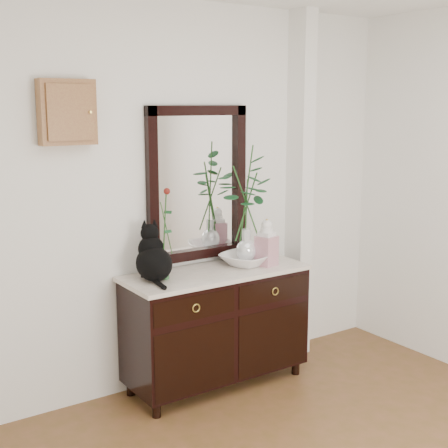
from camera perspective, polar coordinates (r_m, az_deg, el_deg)
wall_back at (r=4.44m, az=-3.61°, el=2.48°), size 3.60×0.04×2.70m
pilaster at (r=4.95m, az=6.92°, el=3.30°), size 0.12×0.20×2.70m
sideboard at (r=4.49m, az=-0.72°, el=-8.92°), size 1.33×0.52×0.82m
wall_mirror at (r=4.46m, az=-2.42°, el=3.71°), size 0.80×0.06×1.10m
key_cabinet at (r=3.99m, az=-14.16°, el=9.88°), size 0.35×0.10×0.40m
cat at (r=4.13m, az=-6.44°, el=-2.60°), size 0.31×0.36×0.38m
lotus_bowl at (r=4.52m, az=2.02°, el=-3.25°), size 0.44×0.44×0.09m
vase_branches at (r=4.44m, az=2.06°, el=1.85°), size 0.44×0.44×0.86m
bud_vase_rose at (r=4.12m, az=-5.42°, el=-0.85°), size 0.10×0.10×0.62m
ginger_jar at (r=4.50m, az=3.91°, el=-1.66°), size 0.16×0.16×0.35m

